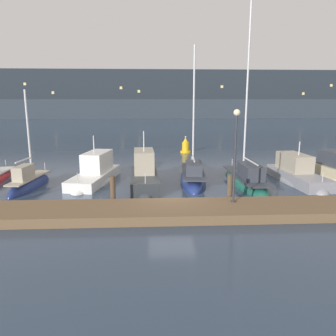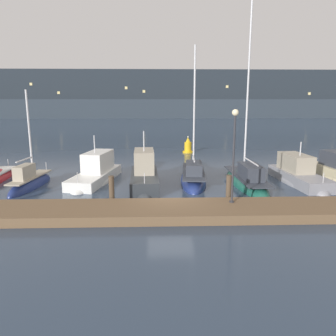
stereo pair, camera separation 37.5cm
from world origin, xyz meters
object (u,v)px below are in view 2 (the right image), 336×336
(sailboat_berth_3, at_px, (30,185))
(motorboat_berth_4, at_px, (96,177))
(sailboat_berth_6, at_px, (193,179))
(motorboat_berth_8, at_px, (298,179))
(motorboat_berth_5, at_px, (144,180))
(channel_buoy, at_px, (188,147))
(dock_lamppost, at_px, (234,142))
(sailboat_berth_7, at_px, (246,182))

(sailboat_berth_3, height_order, motorboat_berth_4, sailboat_berth_3)
(sailboat_berth_6, bearing_deg, motorboat_berth_4, 177.30)
(sailboat_berth_3, bearing_deg, motorboat_berth_8, 2.01)
(sailboat_berth_3, bearing_deg, motorboat_berth_5, 1.03)
(sailboat_berth_6, bearing_deg, motorboat_berth_5, -162.07)
(motorboat_berth_8, xyz_separation_m, channel_buoy, (-6.18, 13.00, 0.34))
(motorboat_berth_8, height_order, dock_lamppost, dock_lamppost)
(sailboat_berth_6, relative_size, channel_buoy, 5.57)
(motorboat_berth_8, bearing_deg, dock_lamppost, -136.31)
(motorboat_berth_5, bearing_deg, sailboat_berth_7, 1.68)
(sailboat_berth_3, xyz_separation_m, sailboat_berth_7, (13.89, 0.33, 0.01))
(dock_lamppost, bearing_deg, motorboat_berth_5, 132.05)
(motorboat_berth_4, height_order, sailboat_berth_6, sailboat_berth_6)
(channel_buoy, xyz_separation_m, dock_lamppost, (0.43, -18.48, 2.83))
(channel_buoy, bearing_deg, motorboat_berth_8, -64.58)
(sailboat_berth_6, height_order, dock_lamppost, sailboat_berth_6)
(motorboat_berth_8, distance_m, dock_lamppost, 8.55)
(motorboat_berth_4, distance_m, motorboat_berth_5, 3.62)
(dock_lamppost, bearing_deg, sailboat_berth_3, 157.44)
(motorboat_berth_4, bearing_deg, dock_lamppost, -39.03)
(sailboat_berth_3, relative_size, dock_lamppost, 1.49)
(motorboat_berth_5, relative_size, sailboat_berth_7, 0.50)
(sailboat_berth_3, relative_size, sailboat_berth_7, 0.56)
(sailboat_berth_6, height_order, sailboat_berth_7, sailboat_berth_7)
(motorboat_berth_8, height_order, channel_buoy, motorboat_berth_8)
(sailboat_berth_7, relative_size, channel_buoy, 6.95)
(sailboat_berth_7, distance_m, dock_lamppost, 6.52)
(sailboat_berth_3, bearing_deg, sailboat_berth_7, 1.34)
(motorboat_berth_4, height_order, motorboat_berth_5, motorboat_berth_5)
(dock_lamppost, bearing_deg, motorboat_berth_4, 140.97)
(channel_buoy, distance_m, dock_lamppost, 18.70)
(motorboat_berth_4, bearing_deg, sailboat_berth_6, -2.70)
(sailboat_berth_7, xyz_separation_m, dock_lamppost, (-2.17, -5.20, 3.28))
(sailboat_berth_7, height_order, dock_lamppost, sailboat_berth_7)
(sailboat_berth_3, distance_m, motorboat_berth_5, 7.22)
(motorboat_berth_8, bearing_deg, sailboat_berth_6, 175.28)
(sailboat_berth_7, bearing_deg, sailboat_berth_6, 165.75)
(sailboat_berth_6, bearing_deg, dock_lamppost, -78.48)
(sailboat_berth_6, xyz_separation_m, dock_lamppost, (1.24, -6.06, 3.31))
(sailboat_berth_7, bearing_deg, motorboat_berth_8, 4.60)
(motorboat_berth_8, bearing_deg, motorboat_berth_4, 176.26)
(sailboat_berth_3, height_order, sailboat_berth_7, sailboat_berth_7)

